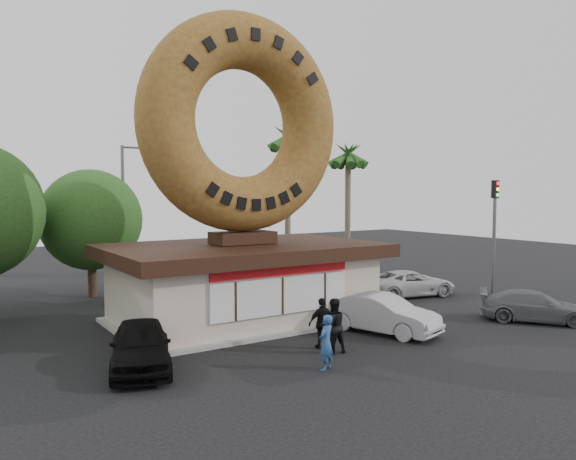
# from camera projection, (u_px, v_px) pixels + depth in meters

# --- Properties ---
(ground) EXTENTS (90.00, 90.00, 0.00)m
(ground) POSITION_uv_depth(u_px,v_px,m) (329.00, 355.00, 18.87)
(ground) COLOR black
(ground) RESTS_ON ground
(donut_shop) EXTENTS (11.20, 7.20, 3.80)m
(donut_shop) POSITION_uv_depth(u_px,v_px,m) (243.00, 280.00, 23.74)
(donut_shop) COLOR beige
(donut_shop) RESTS_ON ground
(giant_donut) EXTENTS (9.03, 2.30, 9.03)m
(giant_donut) POSITION_uv_depth(u_px,v_px,m) (242.00, 123.00, 23.29)
(giant_donut) COLOR olive
(giant_donut) RESTS_ON donut_shop
(tree_mid) EXTENTS (5.20, 5.20, 6.63)m
(tree_mid) POSITION_uv_depth(u_px,v_px,m) (91.00, 220.00, 28.92)
(tree_mid) COLOR #473321
(tree_mid) RESTS_ON ground
(palm_near) EXTENTS (2.60, 2.60, 9.75)m
(palm_near) POSITION_uv_depth(u_px,v_px,m) (288.00, 143.00, 34.06)
(palm_near) COLOR #726651
(palm_near) RESTS_ON ground
(palm_far) EXTENTS (2.60, 2.60, 8.75)m
(palm_far) POSITION_uv_depth(u_px,v_px,m) (348.00, 159.00, 34.79)
(palm_far) COLOR #726651
(palm_far) RESTS_ON ground
(street_lamp) EXTENTS (2.11, 0.20, 8.00)m
(street_lamp) POSITION_uv_depth(u_px,v_px,m) (126.00, 210.00, 30.89)
(street_lamp) COLOR #59595E
(street_lamp) RESTS_ON ground
(traffic_signal) EXTENTS (0.30, 0.38, 6.07)m
(traffic_signal) POSITION_uv_depth(u_px,v_px,m) (495.00, 222.00, 29.58)
(traffic_signal) COLOR #59595E
(traffic_signal) RESTS_ON ground
(person_left) EXTENTS (0.74, 0.64, 1.72)m
(person_left) POSITION_uv_depth(u_px,v_px,m) (326.00, 342.00, 17.24)
(person_left) COLOR navy
(person_left) RESTS_ON ground
(person_center) EXTENTS (1.04, 0.88, 1.88)m
(person_center) POSITION_uv_depth(u_px,v_px,m) (333.00, 326.00, 19.04)
(person_center) COLOR black
(person_center) RESTS_ON ground
(person_right) EXTENTS (1.11, 0.64, 1.78)m
(person_right) POSITION_uv_depth(u_px,v_px,m) (323.00, 323.00, 19.61)
(person_right) COLOR black
(person_right) RESTS_ON ground
(car_black) EXTENTS (3.08, 4.76, 1.51)m
(car_black) POSITION_uv_depth(u_px,v_px,m) (141.00, 345.00, 17.32)
(car_black) COLOR black
(car_black) RESTS_ON ground
(car_silver) EXTENTS (2.87, 4.77, 1.48)m
(car_silver) POSITION_uv_depth(u_px,v_px,m) (382.00, 314.00, 21.77)
(car_silver) COLOR #A3A2A7
(car_silver) RESTS_ON ground
(car_grey) EXTENTS (4.19, 4.63, 1.30)m
(car_grey) POSITION_uv_depth(u_px,v_px,m) (535.00, 306.00, 23.66)
(car_grey) COLOR slate
(car_grey) RESTS_ON ground
(car_white) EXTENTS (5.18, 3.18, 1.34)m
(car_white) POSITION_uv_depth(u_px,v_px,m) (410.00, 283.00, 29.45)
(car_white) COLOR #B9B9B9
(car_white) RESTS_ON ground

